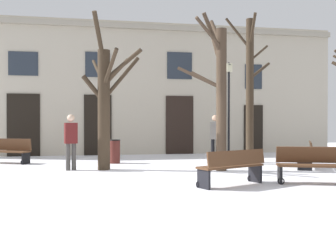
{
  "coord_description": "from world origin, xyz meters",
  "views": [
    {
      "loc": [
        -2.12,
        -10.06,
        1.52
      ],
      "look_at": [
        0.0,
        1.51,
        1.39
      ],
      "focal_mm": 40.6,
      "sensor_mm": 36.0,
      "label": 1
    }
  ],
  "objects_px": {
    "person_near_bench": "(215,136)",
    "streetlamp": "(229,99)",
    "person_strolling": "(71,139)",
    "bench_back_to_back_left": "(316,165)",
    "bench_near_center_tree": "(306,154)",
    "tree_left_of_center": "(219,90)",
    "tree_near_facade": "(105,101)",
    "bench_near_lamp": "(232,167)",
    "tree_center": "(250,87)",
    "bench_far_corner": "(6,151)",
    "litter_bin": "(115,151)"
  },
  "relations": [
    {
      "from": "tree_left_of_center",
      "to": "bench_back_to_back_left",
      "type": "xyz_separation_m",
      "value": [
        1.56,
        -2.84,
        -2.06
      ]
    },
    {
      "from": "litter_bin",
      "to": "bench_far_corner",
      "type": "relative_size",
      "value": 0.46
    },
    {
      "from": "bench_back_to_back_left",
      "to": "litter_bin",
      "type": "bearing_deg",
      "value": 148.43
    },
    {
      "from": "bench_near_lamp",
      "to": "litter_bin",
      "type": "bearing_deg",
      "value": -88.86
    },
    {
      "from": "tree_left_of_center",
      "to": "streetlamp",
      "type": "height_order",
      "value": "tree_left_of_center"
    },
    {
      "from": "person_near_bench",
      "to": "person_strolling",
      "type": "distance_m",
      "value": 5.47
    },
    {
      "from": "streetlamp",
      "to": "bench_near_center_tree",
      "type": "bearing_deg",
      "value": -75.52
    },
    {
      "from": "tree_center",
      "to": "person_near_bench",
      "type": "xyz_separation_m",
      "value": [
        -1.03,
        0.9,
        -1.79
      ]
    },
    {
      "from": "tree_near_facade",
      "to": "streetlamp",
      "type": "xyz_separation_m",
      "value": [
        5.37,
        3.56,
        0.31
      ]
    },
    {
      "from": "tree_center",
      "to": "bench_near_lamp",
      "type": "bearing_deg",
      "value": -117.34
    },
    {
      "from": "tree_left_of_center",
      "to": "bench_far_corner",
      "type": "relative_size",
      "value": 2.58
    },
    {
      "from": "bench_back_to_back_left",
      "to": "person_strolling",
      "type": "xyz_separation_m",
      "value": [
        -6.12,
        3.73,
        0.51
      ]
    },
    {
      "from": "bench_back_to_back_left",
      "to": "person_strolling",
      "type": "height_order",
      "value": "person_strolling"
    },
    {
      "from": "tree_near_facade",
      "to": "bench_near_lamp",
      "type": "distance_m",
      "value": 4.95
    },
    {
      "from": "tree_left_of_center",
      "to": "bench_near_center_tree",
      "type": "distance_m",
      "value": 3.64
    },
    {
      "from": "bench_far_corner",
      "to": "person_near_bench",
      "type": "relative_size",
      "value": 1.06
    },
    {
      "from": "person_near_bench",
      "to": "bench_far_corner",
      "type": "bearing_deg",
      "value": -164.76
    },
    {
      "from": "bench_near_lamp",
      "to": "person_near_bench",
      "type": "relative_size",
      "value": 1.03
    },
    {
      "from": "streetlamp",
      "to": "person_strolling",
      "type": "relative_size",
      "value": 2.35
    },
    {
      "from": "tree_near_facade",
      "to": "bench_near_center_tree",
      "type": "xyz_separation_m",
      "value": [
        6.49,
        -0.78,
        -1.74
      ]
    },
    {
      "from": "person_strolling",
      "to": "bench_far_corner",
      "type": "bearing_deg",
      "value": -60.57
    },
    {
      "from": "litter_bin",
      "to": "person_strolling",
      "type": "distance_m",
      "value": 2.35
    },
    {
      "from": "tree_left_of_center",
      "to": "streetlamp",
      "type": "xyz_separation_m",
      "value": [
        1.87,
        4.4,
        -0.02
      ]
    },
    {
      "from": "person_strolling",
      "to": "tree_center",
      "type": "bearing_deg",
      "value": 171.48
    },
    {
      "from": "litter_bin",
      "to": "streetlamp",
      "type": "bearing_deg",
      "value": 19.14
    },
    {
      "from": "tree_center",
      "to": "bench_near_lamp",
      "type": "distance_m",
      "value": 5.46
    },
    {
      "from": "bench_near_lamp",
      "to": "tree_left_of_center",
      "type": "bearing_deg",
      "value": -125.62
    },
    {
      "from": "person_near_bench",
      "to": "bench_near_lamp",
      "type": "bearing_deg",
      "value": -81.39
    },
    {
      "from": "tree_near_facade",
      "to": "streetlamp",
      "type": "height_order",
      "value": "tree_near_facade"
    },
    {
      "from": "tree_center",
      "to": "person_near_bench",
      "type": "height_order",
      "value": "tree_center"
    },
    {
      "from": "person_near_bench",
      "to": "streetlamp",
      "type": "bearing_deg",
      "value": 79.09
    },
    {
      "from": "tree_near_facade",
      "to": "person_strolling",
      "type": "relative_size",
      "value": 2.75
    },
    {
      "from": "litter_bin",
      "to": "bench_near_lamp",
      "type": "xyz_separation_m",
      "value": [
        2.54,
        -5.43,
        0.02
      ]
    },
    {
      "from": "tree_near_facade",
      "to": "litter_bin",
      "type": "height_order",
      "value": "tree_near_facade"
    },
    {
      "from": "person_near_bench",
      "to": "person_strolling",
      "type": "relative_size",
      "value": 1.02
    },
    {
      "from": "streetlamp",
      "to": "litter_bin",
      "type": "relative_size",
      "value": 4.75
    },
    {
      "from": "bench_back_to_back_left",
      "to": "bench_near_center_tree",
      "type": "bearing_deg",
      "value": 81.87
    },
    {
      "from": "litter_bin",
      "to": "bench_back_to_back_left",
      "type": "bearing_deg",
      "value": -49.68
    },
    {
      "from": "bench_near_lamp",
      "to": "person_near_bench",
      "type": "bearing_deg",
      "value": -127.07
    },
    {
      "from": "tree_near_facade",
      "to": "tree_left_of_center",
      "type": "height_order",
      "value": "tree_left_of_center"
    },
    {
      "from": "bench_near_lamp",
      "to": "bench_near_center_tree",
      "type": "relative_size",
      "value": 1.16
    },
    {
      "from": "streetlamp",
      "to": "person_near_bench",
      "type": "distance_m",
      "value": 2.69
    },
    {
      "from": "streetlamp",
      "to": "litter_bin",
      "type": "distance_m",
      "value": 5.66
    },
    {
      "from": "tree_near_facade",
      "to": "litter_bin",
      "type": "xyz_separation_m",
      "value": [
        0.39,
        1.84,
        -1.76
      ]
    },
    {
      "from": "bench_far_corner",
      "to": "person_strolling",
      "type": "xyz_separation_m",
      "value": [
        2.48,
        -2.51,
        0.52
      ]
    },
    {
      "from": "bench_far_corner",
      "to": "person_strolling",
      "type": "relative_size",
      "value": 1.08
    },
    {
      "from": "tree_left_of_center",
      "to": "bench_near_center_tree",
      "type": "height_order",
      "value": "tree_left_of_center"
    },
    {
      "from": "bench_near_center_tree",
      "to": "person_strolling",
      "type": "xyz_separation_m",
      "value": [
        -7.54,
        0.84,
        0.53
      ]
    },
    {
      "from": "tree_near_facade",
      "to": "tree_center",
      "type": "distance_m",
      "value": 5.29
    },
    {
      "from": "tree_left_of_center",
      "to": "litter_bin",
      "type": "distance_m",
      "value": 4.6
    }
  ]
}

